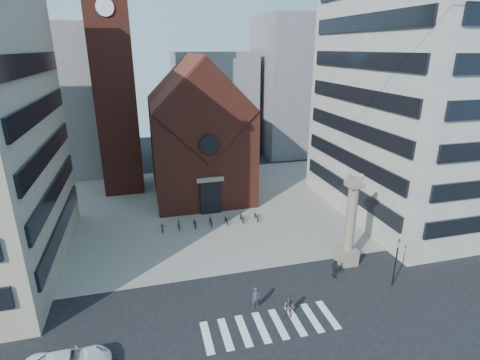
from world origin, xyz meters
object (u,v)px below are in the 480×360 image
at_px(lion_column, 350,229).
at_px(scooter_0, 162,227).
at_px(traffic_light, 396,261).
at_px(pedestrian_1, 289,307).
at_px(pedestrian_0, 256,298).
at_px(pedestrian_2, 335,269).

relative_size(lion_column, scooter_0, 5.02).
distance_m(traffic_light, scooter_0, 23.24).
distance_m(traffic_light, pedestrian_1, 10.05).
xyz_separation_m(lion_column, traffic_light, (1.99, -4.00, -1.17)).
height_order(traffic_light, pedestrian_1, traffic_light).
bearing_deg(lion_column, scooter_0, 145.98).
distance_m(pedestrian_0, pedestrian_2, 8.06).
xyz_separation_m(lion_column, scooter_0, (-15.89, 10.73, -2.95)).
xyz_separation_m(pedestrian_1, pedestrian_2, (5.71, 3.74, -0.05)).
relative_size(lion_column, pedestrian_2, 5.35).
relative_size(pedestrian_2, scooter_0, 0.94).
height_order(pedestrian_0, pedestrian_1, pedestrian_0).
relative_size(pedestrian_1, pedestrian_2, 1.06).
relative_size(pedestrian_0, pedestrian_1, 1.04).
bearing_deg(scooter_0, lion_column, -32.80).
bearing_deg(traffic_light, pedestrian_2, 151.60).
xyz_separation_m(pedestrian_0, pedestrian_2, (7.76, 2.16, -0.09)).
height_order(pedestrian_2, scooter_0, pedestrian_2).
bearing_deg(scooter_0, pedestrian_0, -66.54).
bearing_deg(pedestrian_2, lion_column, -65.04).
distance_m(pedestrian_1, scooter_0, 18.13).
distance_m(lion_column, pedestrian_1, 9.93).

